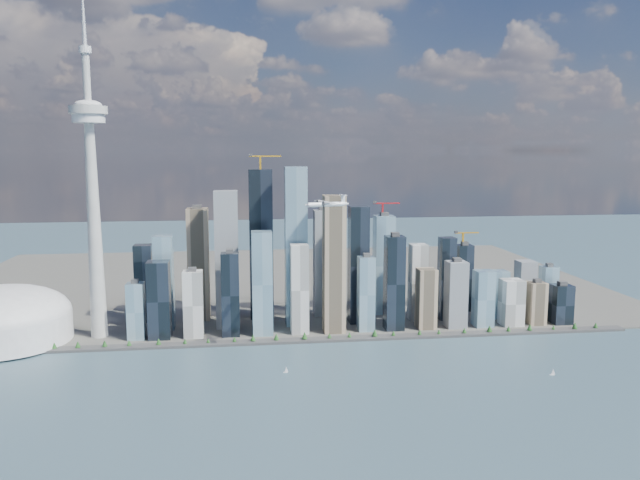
{
  "coord_description": "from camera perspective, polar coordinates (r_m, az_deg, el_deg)",
  "views": [
    {
      "loc": [
        -75.28,
        -682.43,
        294.35
      ],
      "look_at": [
        45.72,
        260.0,
        157.99
      ],
      "focal_mm": 35.0,
      "sensor_mm": 36.0,
      "label": 1
    }
  ],
  "objects": [
    {
      "name": "skyscraper_cluster",
      "position": [
        1048.36,
        0.22,
        -3.11
      ],
      "size": [
        736.0,
        142.0,
        286.14
      ],
      "color": "black",
      "rests_on": "land"
    },
    {
      "name": "land",
      "position": [
        1415.11,
        -4.12,
        -3.8
      ],
      "size": [
        1400.0,
        900.0,
        3.0
      ],
      "primitive_type": "cube",
      "color": "#4C4C47",
      "rests_on": "ground"
    },
    {
      "name": "shoreline_trees",
      "position": [
        978.08,
        -2.61,
        -8.82
      ],
      "size": [
        960.53,
        7.2,
        8.8
      ],
      "color": "#3F2D1E",
      "rests_on": "seawall"
    },
    {
      "name": "ground",
      "position": [
        747.01,
        -0.97,
        -15.04
      ],
      "size": [
        4000.0,
        4000.0,
        0.0
      ],
      "primitive_type": "plane",
      "color": "#2F4653",
      "rests_on": "ground"
    },
    {
      "name": "needle_tower",
      "position": [
        1019.24,
        -20.1,
        4.38
      ],
      "size": [
        56.0,
        56.0,
        550.5
      ],
      "color": "#A7A6A2",
      "rests_on": "land"
    },
    {
      "name": "dome_stadium",
      "position": [
        1078.51,
        -27.02,
        -6.41
      ],
      "size": [
        200.0,
        200.0,
        86.0
      ],
      "color": "silver",
      "rests_on": "land"
    },
    {
      "name": "airplane",
      "position": [
        857.58,
        0.62,
        3.34
      ],
      "size": [
        64.96,
        57.89,
        16.01
      ],
      "rotation": [
        0.0,
        0.0,
        0.25
      ],
      "color": "white",
      "rests_on": "ground"
    },
    {
      "name": "sailboat_east",
      "position": [
        897.53,
        20.51,
        -11.31
      ],
      "size": [
        6.94,
        2.9,
        9.59
      ],
      "rotation": [
        0.0,
        0.0,
        -0.18
      ],
      "color": "white",
      "rests_on": "ground"
    },
    {
      "name": "seawall",
      "position": [
        980.09,
        -2.61,
        -9.2
      ],
      "size": [
        1100.0,
        22.0,
        4.0
      ],
      "primitive_type": "cube",
      "color": "#383838",
      "rests_on": "ground"
    },
    {
      "name": "sailboat_west",
      "position": [
        852.4,
        -3.13,
        -11.84
      ],
      "size": [
        6.67,
        2.39,
        9.21
      ],
      "rotation": [
        0.0,
        0.0,
        -0.11
      ],
      "color": "white",
      "rests_on": "ground"
    }
  ]
}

